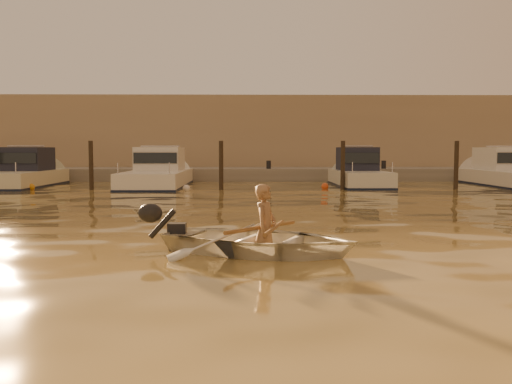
{
  "coord_description": "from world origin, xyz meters",
  "views": [
    {
      "loc": [
        0.8,
        -9.55,
        1.63
      ],
      "look_at": [
        1.02,
        2.36,
        0.75
      ],
      "focal_mm": 40.0,
      "sensor_mm": 36.0,
      "label": 1
    }
  ],
  "objects_px": {
    "person": "(265,229)",
    "moored_boat_1": "(21,172)",
    "moored_boat_2": "(158,172)",
    "moored_boat_4": "(359,172)",
    "moored_boat_5": "(510,172)",
    "dinghy": "(260,241)",
    "waterfront_building": "(233,138)"
  },
  "relations": [
    {
      "from": "person",
      "to": "moored_boat_1",
      "type": "xyz_separation_m",
      "value": [
        -10.31,
        16.68,
        0.23
      ]
    },
    {
      "from": "person",
      "to": "moored_boat_2",
      "type": "xyz_separation_m",
      "value": [
        -4.24,
        16.68,
        0.23
      ]
    },
    {
      "from": "moored_boat_1",
      "to": "moored_boat_2",
      "type": "distance_m",
      "value": 6.07
    },
    {
      "from": "moored_boat_4",
      "to": "moored_boat_5",
      "type": "distance_m",
      "value": 6.86
    },
    {
      "from": "dinghy",
      "to": "moored_boat_2",
      "type": "relative_size",
      "value": 0.38
    },
    {
      "from": "moored_boat_2",
      "to": "moored_boat_4",
      "type": "distance_m",
      "value": 9.05
    },
    {
      "from": "person",
      "to": "moored_boat_1",
      "type": "bearing_deg",
      "value": 53.96
    },
    {
      "from": "moored_boat_1",
      "to": "moored_boat_4",
      "type": "xyz_separation_m",
      "value": [
        15.12,
        0.0,
        0.0
      ]
    },
    {
      "from": "dinghy",
      "to": "moored_boat_1",
      "type": "distance_m",
      "value": 19.53
    },
    {
      "from": "moored_boat_1",
      "to": "waterfront_building",
      "type": "distance_m",
      "value": 14.45
    },
    {
      "from": "moored_boat_1",
      "to": "moored_boat_2",
      "type": "xyz_separation_m",
      "value": [
        6.07,
        0.0,
        0.0
      ]
    },
    {
      "from": "moored_boat_2",
      "to": "person",
      "type": "bearing_deg",
      "value": -75.74
    },
    {
      "from": "dinghy",
      "to": "moored_boat_5",
      "type": "relative_size",
      "value": 0.39
    },
    {
      "from": "waterfront_building",
      "to": "moored_boat_5",
      "type": "bearing_deg",
      "value": -40.7
    },
    {
      "from": "moored_boat_2",
      "to": "moored_boat_5",
      "type": "distance_m",
      "value": 15.91
    },
    {
      "from": "moored_boat_4",
      "to": "moored_boat_5",
      "type": "height_order",
      "value": "same"
    },
    {
      "from": "moored_boat_5",
      "to": "dinghy",
      "type": "bearing_deg",
      "value": -125.26
    },
    {
      "from": "moored_boat_2",
      "to": "dinghy",
      "type": "bearing_deg",
      "value": -76.01
    },
    {
      "from": "moored_boat_2",
      "to": "moored_boat_5",
      "type": "bearing_deg",
      "value": 0.0
    },
    {
      "from": "dinghy",
      "to": "person",
      "type": "relative_size",
      "value": 2.22
    },
    {
      "from": "person",
      "to": "waterfront_building",
      "type": "relative_size",
      "value": 0.03
    },
    {
      "from": "moored_boat_1",
      "to": "moored_boat_4",
      "type": "height_order",
      "value": "same"
    },
    {
      "from": "dinghy",
      "to": "moored_boat_4",
      "type": "distance_m",
      "value": 17.36
    },
    {
      "from": "moored_boat_5",
      "to": "moored_boat_2",
      "type": "bearing_deg",
      "value": 180.0
    },
    {
      "from": "dinghy",
      "to": "moored_boat_4",
      "type": "height_order",
      "value": "moored_boat_4"
    },
    {
      "from": "person",
      "to": "dinghy",
      "type": "bearing_deg",
      "value": 90.0
    },
    {
      "from": "dinghy",
      "to": "moored_boat_1",
      "type": "relative_size",
      "value": 0.45
    },
    {
      "from": "waterfront_building",
      "to": "dinghy",
      "type": "bearing_deg",
      "value": -87.89
    },
    {
      "from": "moored_boat_1",
      "to": "waterfront_building",
      "type": "xyz_separation_m",
      "value": [
        9.19,
        11.0,
        1.77
      ]
    },
    {
      "from": "moored_boat_4",
      "to": "waterfront_building",
      "type": "bearing_deg",
      "value": 118.31
    },
    {
      "from": "dinghy",
      "to": "waterfront_building",
      "type": "xyz_separation_m",
      "value": [
        -1.02,
        27.64,
        2.2
      ]
    },
    {
      "from": "moored_boat_1",
      "to": "moored_boat_5",
      "type": "xyz_separation_m",
      "value": [
        21.98,
        0.0,
        0.0
      ]
    }
  ]
}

